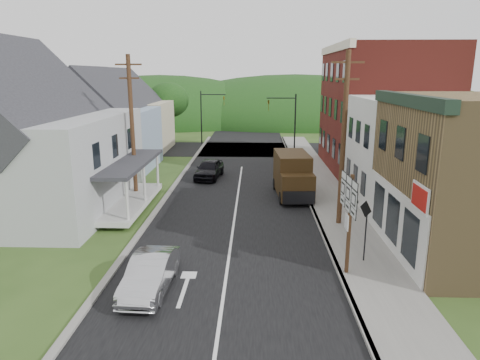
# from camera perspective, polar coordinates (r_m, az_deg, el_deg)

# --- Properties ---
(ground) EXTENTS (120.00, 120.00, 0.00)m
(ground) POSITION_cam_1_polar(r_m,az_deg,el_deg) (19.85, -1.35, -9.33)
(ground) COLOR #2D4719
(ground) RESTS_ON ground
(road) EXTENTS (9.00, 90.00, 0.02)m
(road) POSITION_cam_1_polar(r_m,az_deg,el_deg) (29.30, -0.23, -1.57)
(road) COLOR black
(road) RESTS_ON ground
(cross_road) EXTENTS (60.00, 9.00, 0.02)m
(cross_road) POSITION_cam_1_polar(r_m,az_deg,el_deg) (45.89, 0.59, 4.12)
(cross_road) COLOR black
(cross_road) RESTS_ON ground
(sidewalk_right) EXTENTS (2.80, 55.00, 0.15)m
(sidewalk_right) POSITION_cam_1_polar(r_m,az_deg,el_deg) (27.75, 11.89, -2.61)
(sidewalk_right) COLOR slate
(sidewalk_right) RESTS_ON ground
(curb_right) EXTENTS (0.20, 55.00, 0.15)m
(curb_right) POSITION_cam_1_polar(r_m,az_deg,el_deg) (27.55, 9.12, -2.61)
(curb_right) COLOR slate
(curb_right) RESTS_ON ground
(curb_left) EXTENTS (0.30, 55.00, 0.12)m
(curb_left) POSITION_cam_1_polar(r_m,az_deg,el_deg) (27.93, -9.97, -2.44)
(curb_left) COLOR slate
(curb_left) RESTS_ON ground
(storefront_white) EXTENTS (8.00, 7.00, 6.50)m
(storefront_white) POSITION_cam_1_polar(r_m,az_deg,el_deg) (28.04, 23.34, 3.38)
(storefront_white) COLOR silver
(storefront_white) RESTS_ON ground
(storefront_red) EXTENTS (8.00, 12.00, 10.00)m
(storefront_red) POSITION_cam_1_polar(r_m,az_deg,el_deg) (36.76, 18.32, 8.83)
(storefront_red) COLOR maroon
(storefront_red) RESTS_ON ground
(house_gray) EXTENTS (10.20, 12.24, 8.35)m
(house_gray) POSITION_cam_1_polar(r_m,az_deg,el_deg) (27.75, -26.30, 5.04)
(house_gray) COLOR #B0B3B5
(house_gray) RESTS_ON ground
(house_blue) EXTENTS (7.14, 8.16, 7.28)m
(house_blue) POSITION_cam_1_polar(r_m,az_deg,el_deg) (37.45, -17.00, 6.99)
(house_blue) COLOR #879AB9
(house_blue) RESTS_ON ground
(house_cream) EXTENTS (7.14, 8.16, 7.28)m
(house_cream) POSITION_cam_1_polar(r_m,az_deg,el_deg) (46.15, -14.02, 8.39)
(house_cream) COLOR #B7AF8E
(house_cream) RESTS_ON ground
(utility_pole_right) EXTENTS (1.60, 0.26, 9.00)m
(utility_pole_right) POSITION_cam_1_polar(r_m,az_deg,el_deg) (22.40, 13.64, 5.38)
(utility_pole_right) COLOR #472D19
(utility_pole_right) RESTS_ON ground
(utility_pole_left) EXTENTS (1.60, 0.26, 9.00)m
(utility_pole_left) POSITION_cam_1_polar(r_m,az_deg,el_deg) (27.47, -14.18, 6.87)
(utility_pole_left) COLOR #472D19
(utility_pole_left) RESTS_ON ground
(traffic_signal_right) EXTENTS (2.87, 0.20, 6.00)m
(traffic_signal_right) POSITION_cam_1_polar(r_m,az_deg,el_deg) (42.03, 6.42, 8.30)
(traffic_signal_right) COLOR black
(traffic_signal_right) RESTS_ON ground
(traffic_signal_left) EXTENTS (2.87, 0.20, 6.00)m
(traffic_signal_left) POSITION_cam_1_polar(r_m,az_deg,el_deg) (49.17, -4.39, 9.16)
(traffic_signal_left) COLOR black
(traffic_signal_left) RESTS_ON ground
(tree_left_b) EXTENTS (4.80, 4.80, 6.94)m
(tree_left_b) POSITION_cam_1_polar(r_m,az_deg,el_deg) (35.33, -29.10, 7.41)
(tree_left_b) COLOR #382616
(tree_left_b) RESTS_ON ground
(tree_left_c) EXTENTS (5.80, 5.80, 8.41)m
(tree_left_c) POSITION_cam_1_polar(r_m,az_deg,el_deg) (43.20, -26.17, 10.03)
(tree_left_c) COLOR #382616
(tree_left_c) RESTS_ON ground
(tree_left_d) EXTENTS (4.80, 4.80, 6.94)m
(tree_left_d) POSITION_cam_1_polar(r_m,az_deg,el_deg) (51.29, -9.54, 10.47)
(tree_left_d) COLOR #382616
(tree_left_d) RESTS_ON ground
(forested_ridge) EXTENTS (90.00, 30.00, 16.00)m
(forested_ridge) POSITION_cam_1_polar(r_m,az_deg,el_deg) (73.63, 1.12, 7.85)
(forested_ridge) COLOR #0F3310
(forested_ridge) RESTS_ON ground
(silver_sedan) EXTENTS (1.57, 4.08, 1.33)m
(silver_sedan) POSITION_cam_1_polar(r_m,az_deg,el_deg) (16.51, -11.86, -12.16)
(silver_sedan) COLOR #AEAFB3
(silver_sedan) RESTS_ON ground
(dark_sedan) EXTENTS (2.25, 4.43, 1.45)m
(dark_sedan) POSITION_cam_1_polar(r_m,az_deg,el_deg) (33.03, -4.13, 1.47)
(dark_sedan) COLOR black
(dark_sedan) RESTS_ON ground
(delivery_van) EXTENTS (2.38, 5.17, 2.82)m
(delivery_van) POSITION_cam_1_polar(r_m,az_deg,el_deg) (28.03, 7.04, 0.62)
(delivery_van) COLOR #31200D
(delivery_van) RESTS_ON ground
(route_sign_cluster) EXTENTS (0.24, 2.29, 4.01)m
(route_sign_cluster) POSITION_cam_1_polar(r_m,az_deg,el_deg) (17.03, 14.30, -3.91)
(route_sign_cluster) COLOR #472D19
(route_sign_cluster) RESTS_ON sidewalk_right
(warning_sign) EXTENTS (0.31, 0.68, 2.65)m
(warning_sign) POSITION_cam_1_polar(r_m,az_deg,el_deg) (18.60, 16.42, -5.47)
(warning_sign) COLOR black
(warning_sign) RESTS_ON sidewalk_right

